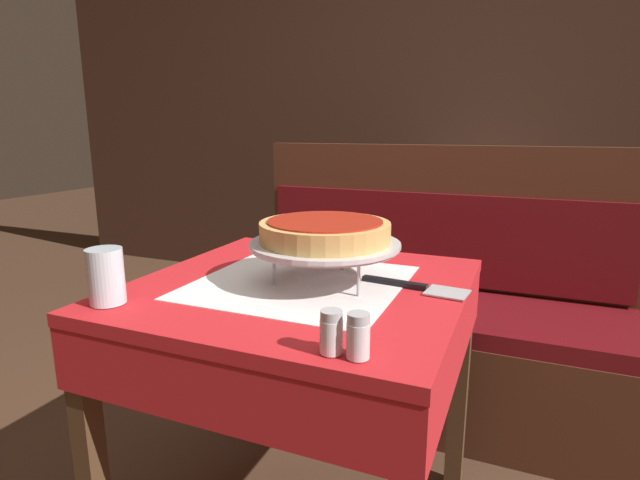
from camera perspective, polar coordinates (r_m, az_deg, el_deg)
dining_table_front at (r=1.26m, az=-2.22°, el=-9.33°), size 0.78×0.78×0.73m
dining_table_rear at (r=2.79m, az=17.44°, el=2.15°), size 0.73×0.73×0.73m
booth_bench at (r=2.04m, az=11.97°, el=-10.38°), size 1.49×0.51×1.02m
back_wall_panel at (r=3.30m, az=14.56°, el=14.24°), size 6.00×0.04×2.40m
pizza_pan_stand at (r=1.19m, az=0.56°, el=-0.68°), size 0.36×0.36×0.10m
deep_dish_pizza at (r=1.18m, az=0.56°, el=1.03°), size 0.31×0.31×0.05m
pizza_server at (r=1.19m, az=10.95°, el=-5.26°), size 0.26×0.09×0.01m
water_glass_near at (r=1.15m, az=-23.27°, el=-3.81°), size 0.08×0.08×0.12m
salt_shaker at (r=0.84m, az=1.30°, el=-10.47°), size 0.04×0.04×0.07m
pepper_shaker at (r=0.82m, az=4.39°, el=-10.88°), size 0.04×0.04×0.08m
condiment_caddy at (r=2.77m, az=19.74°, el=5.31°), size 0.12×0.12×0.16m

